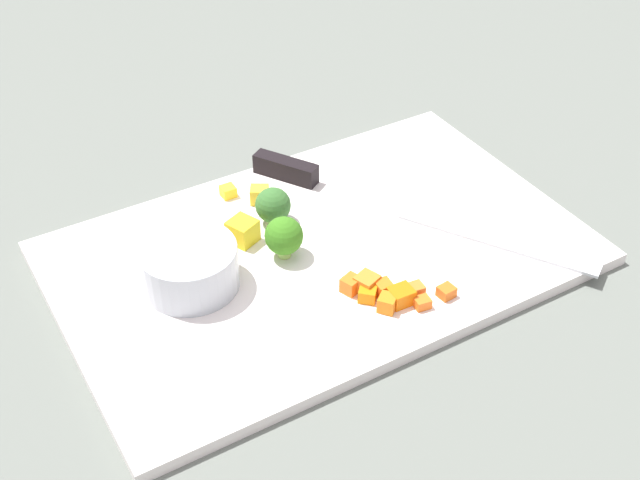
{
  "coord_description": "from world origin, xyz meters",
  "views": [
    {
      "loc": [
        0.31,
        0.53,
        0.51
      ],
      "look_at": [
        0.0,
        0.0,
        0.02
      ],
      "focal_mm": 47.53,
      "sensor_mm": 36.0,
      "label": 1
    }
  ],
  "objects": [
    {
      "name": "carrot_dice_2",
      "position": [
        -0.02,
        0.1,
        0.02
      ],
      "size": [
        0.02,
        0.02,
        0.01
      ],
      "primitive_type": "cube",
      "rotation": [
        0.0,
        0.0,
        1.53
      ],
      "color": "orange",
      "rests_on": "cutting_board"
    },
    {
      "name": "ground_plane",
      "position": [
        0.0,
        0.0,
        0.0
      ],
      "size": [
        4.0,
        4.0,
        0.0
      ],
      "primitive_type": "plane",
      "color": "slate"
    },
    {
      "name": "carrot_dice_7",
      "position": [
        -0.04,
        0.1,
        0.02
      ],
      "size": [
        0.01,
        0.01,
        0.01
      ],
      "primitive_type": "cube",
      "rotation": [
        0.0,
        0.0,
        1.47
      ],
      "color": "orange",
      "rests_on": "cutting_board"
    },
    {
      "name": "chef_knife",
      "position": [
        -0.07,
        -0.05,
        0.02
      ],
      "size": [
        0.21,
        0.32,
        0.02
      ],
      "rotation": [
        0.0,
        0.0,
        2.13
      ],
      "color": "silver",
      "rests_on": "cutting_board"
    },
    {
      "name": "carrot_dice_0",
      "position": [
        0.01,
        0.06,
        0.02
      ],
      "size": [
        0.02,
        0.02,
        0.01
      ],
      "primitive_type": "cube",
      "rotation": [
        0.0,
        0.0,
        0.34
      ],
      "color": "orange",
      "rests_on": "cutting_board"
    },
    {
      "name": "carrot_dice_1",
      "position": [
        -0.01,
        0.07,
        0.02
      ],
      "size": [
        0.02,
        0.02,
        0.02
      ],
      "primitive_type": "cube",
      "rotation": [
        0.0,
        0.0,
        0.36
      ],
      "color": "orange",
      "rests_on": "cutting_board"
    },
    {
      "name": "pepper_dice_0",
      "position": [
        0.01,
        -0.09,
        0.02
      ],
      "size": [
        0.02,
        0.02,
        0.02
      ],
      "primitive_type": "cube",
      "rotation": [
        0.0,
        0.0,
        2.6
      ],
      "color": "yellow",
      "rests_on": "cutting_board"
    },
    {
      "name": "pepper_dice_2",
      "position": [
        0.06,
        -0.05,
        0.02
      ],
      "size": [
        0.03,
        0.03,
        0.02
      ],
      "primitive_type": "cube",
      "rotation": [
        0.0,
        0.0,
        1.97
      ],
      "color": "yellow",
      "rests_on": "cutting_board"
    },
    {
      "name": "prep_bowl",
      "position": [
        0.12,
        -0.01,
        0.03
      ],
      "size": [
        0.09,
        0.09,
        0.04
      ],
      "primitive_type": "cylinder",
      "color": "#B3BBC3",
      "rests_on": "cutting_board"
    },
    {
      "name": "pepper_dice_3",
      "position": [
        0.07,
        -0.05,
        0.02
      ],
      "size": [
        0.02,
        0.02,
        0.01
      ],
      "primitive_type": "cube",
      "rotation": [
        0.0,
        0.0,
        0.54
      ],
      "color": "yellow",
      "rests_on": "cutting_board"
    },
    {
      "name": "carrot_dice_3",
      "position": [
        0.0,
        0.08,
        0.02
      ],
      "size": [
        0.02,
        0.02,
        0.01
      ],
      "primitive_type": "cube",
      "rotation": [
        0.0,
        0.0,
        0.82
      ],
      "color": "orange",
      "rests_on": "cutting_board"
    },
    {
      "name": "broccoli_floret_0",
      "position": [
        0.02,
        -0.06,
        0.03
      ],
      "size": [
        0.03,
        0.03,
        0.04
      ],
      "color": "#85AF6C",
      "rests_on": "cutting_board"
    },
    {
      "name": "carrot_dice_5",
      "position": [
        -0.04,
        0.11,
        0.02
      ],
      "size": [
        0.01,
        0.01,
        0.01
      ],
      "primitive_type": "cube",
      "rotation": [
        0.0,
        0.0,
        3.0
      ],
      "color": "orange",
      "rests_on": "cutting_board"
    },
    {
      "name": "broccoli_floret_1",
      "position": [
        0.03,
        -0.01,
        0.03
      ],
      "size": [
        0.04,
        0.04,
        0.04
      ],
      "color": "#94BE57",
      "rests_on": "cutting_board"
    },
    {
      "name": "cutting_board",
      "position": [
        0.0,
        0.0,
        0.01
      ],
      "size": [
        0.48,
        0.31,
        0.01
      ],
      "primitive_type": "cube",
      "color": "white",
      "rests_on": "ground_plane"
    },
    {
      "name": "pepper_dice_1",
      "position": [
        0.04,
        -0.12,
        0.02
      ],
      "size": [
        0.01,
        0.01,
        0.01
      ],
      "primitive_type": "cube",
      "rotation": [
        0.0,
        0.0,
        1.56
      ],
      "color": "yellow",
      "rests_on": "cutting_board"
    },
    {
      "name": "carrot_dice_6",
      "position": [
        -0.06,
        0.11,
        0.02
      ],
      "size": [
        0.02,
        0.01,
        0.01
      ],
      "primitive_type": "cube",
      "rotation": [
        0.0,
        0.0,
        0.1
      ],
      "color": "orange",
      "rests_on": "cutting_board"
    },
    {
      "name": "carrot_dice_8",
      "position": [
        -0.01,
        0.1,
        0.02
      ],
      "size": [
        0.02,
        0.02,
        0.01
      ],
      "primitive_type": "cube",
      "rotation": [
        0.0,
        0.0,
        2.24
      ],
      "color": "orange",
      "rests_on": "cutting_board"
    },
    {
      "name": "carrot_dice_4",
      "position": [
        -0.02,
        0.08,
        0.02
      ],
      "size": [
        0.02,
        0.02,
        0.01
      ],
      "primitive_type": "cube",
      "rotation": [
        0.0,
        0.0,
        1.47
      ],
      "color": "orange",
      "rests_on": "cutting_board"
    }
  ]
}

